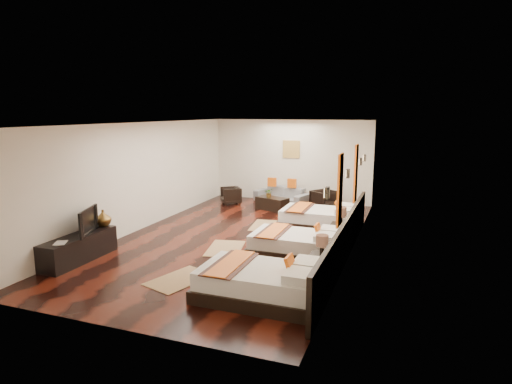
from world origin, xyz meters
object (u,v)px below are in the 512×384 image
at_px(coffee_table, 272,204).
at_px(tv, 84,221).
at_px(figurine, 103,218).
at_px(armchair_right, 324,200).
at_px(bed_mid, 298,244).
at_px(sofa, 282,195).
at_px(tv_console, 79,248).
at_px(bed_far, 320,218).
at_px(nightstand_b, 340,232).
at_px(armchair_left, 231,195).
at_px(nightstand_a, 321,264).
at_px(table_plant, 269,193).
at_px(bed_near, 263,283).
at_px(book, 54,243).

bearing_deg(coffee_table, tv, -111.72).
distance_m(figurine, armchair_right, 6.84).
bearing_deg(bed_mid, sofa, 110.40).
xyz_separation_m(tv_console, armchair_right, (3.88, 6.40, 0.04)).
bearing_deg(sofa, bed_far, -35.78).
height_order(tv_console, sofa, sofa).
height_order(nightstand_b, sofa, nightstand_b).
distance_m(bed_far, armchair_left, 3.98).
distance_m(bed_far, sofa, 3.24).
distance_m(nightstand_a, figurine, 4.96).
distance_m(armchair_left, table_plant, 1.57).
height_order(bed_near, armchair_left, bed_near).
relative_size(bed_mid, nightstand_b, 2.16).
xyz_separation_m(figurine, armchair_right, (3.88, 5.62, -0.42)).
height_order(tv_console, coffee_table, tv_console).
height_order(tv, figurine, tv).
bearing_deg(armchair_left, tv_console, -42.86).
distance_m(bed_near, armchair_left, 7.48).
bearing_deg(table_plant, figurine, -113.85).
xyz_separation_m(tv, armchair_left, (0.69, 6.09, -0.54)).
bearing_deg(nightstand_a, bed_far, 102.04).
relative_size(bed_near, bed_far, 1.03).
bearing_deg(bed_near, figurine, 164.15).
height_order(nightstand_b, coffee_table, nightstand_b).
xyz_separation_m(armchair_right, coffee_table, (-1.55, -0.54, -0.12)).
xyz_separation_m(sofa, armchair_right, (1.55, -0.51, 0.04)).
height_order(bed_mid, armchair_right, bed_mid).
distance_m(nightstand_b, tv_console, 5.74).
bearing_deg(nightstand_a, figurine, 179.57).
height_order(bed_near, figurine, figurine).
distance_m(bed_near, armchair_right, 6.82).
bearing_deg(armchair_left, armchair_right, 57.06).
bearing_deg(bed_near, sofa, 104.34).
bearing_deg(armchair_right, bed_far, -137.08).
xyz_separation_m(nightstand_b, coffee_table, (-2.62, 2.94, -0.12)).
relative_size(nightstand_b, figurine, 2.48).
distance_m(tv_console, table_plant, 6.25).
distance_m(book, figurine, 1.42).
height_order(tv, armchair_right, tv).
bearing_deg(bed_near, tv, 172.43).
bearing_deg(tv_console, book, -90.00).
relative_size(bed_far, tv_console, 1.14).
xyz_separation_m(bed_mid, sofa, (-1.87, 5.02, 0.02)).
distance_m(nightstand_a, tv, 4.96).
bearing_deg(bed_far, coffee_table, 139.47).
relative_size(tv_console, table_plant, 6.18).
bearing_deg(coffee_table, armchair_right, 19.34).
relative_size(nightstand_b, tv, 0.96).
height_order(nightstand_a, book, nightstand_a).
bearing_deg(armchair_right, sofa, 106.44).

